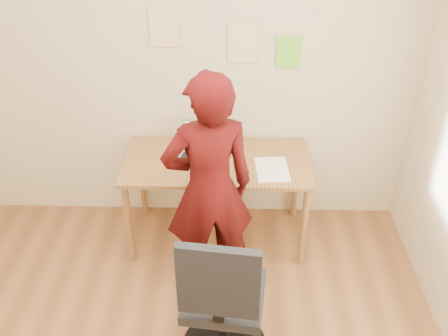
{
  "coord_description": "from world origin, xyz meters",
  "views": [
    {
      "loc": [
        0.37,
        -1.79,
        2.73
      ],
      "look_at": [
        0.3,
        0.95,
        0.95
      ],
      "focal_mm": 40.0,
      "sensor_mm": 36.0,
      "label": 1
    }
  ],
  "objects_px": {
    "office_chair": "(223,309)",
    "phone": "(243,176)",
    "person": "(209,189)",
    "laptop": "(200,150)",
    "desk": "(217,170)"
  },
  "relations": [
    {
      "from": "desk",
      "to": "laptop",
      "type": "distance_m",
      "value": 0.2
    },
    {
      "from": "desk",
      "to": "office_chair",
      "type": "bearing_deg",
      "value": -86.4
    },
    {
      "from": "phone",
      "to": "person",
      "type": "xyz_separation_m",
      "value": [
        -0.23,
        -0.3,
        0.09
      ]
    },
    {
      "from": "phone",
      "to": "person",
      "type": "distance_m",
      "value": 0.39
    },
    {
      "from": "desk",
      "to": "phone",
      "type": "distance_m",
      "value": 0.3
    },
    {
      "from": "laptop",
      "to": "office_chair",
      "type": "xyz_separation_m",
      "value": [
        0.2,
        -1.24,
        -0.34
      ]
    },
    {
      "from": "desk",
      "to": "office_chair",
      "type": "distance_m",
      "value": 1.19
    },
    {
      "from": "phone",
      "to": "desk",
      "type": "bearing_deg",
      "value": 141.09
    },
    {
      "from": "office_chair",
      "to": "phone",
      "type": "bearing_deg",
      "value": 89.79
    },
    {
      "from": "person",
      "to": "phone",
      "type": "bearing_deg",
      "value": -142.11
    },
    {
      "from": "office_chair",
      "to": "laptop",
      "type": "bearing_deg",
      "value": 106.35
    },
    {
      "from": "laptop",
      "to": "phone",
      "type": "relative_size",
      "value": 2.77
    },
    {
      "from": "laptop",
      "to": "person",
      "type": "bearing_deg",
      "value": -68.41
    },
    {
      "from": "laptop",
      "to": "phone",
      "type": "bearing_deg",
      "value": -28.13
    },
    {
      "from": "desk",
      "to": "person",
      "type": "relative_size",
      "value": 0.84
    }
  ]
}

